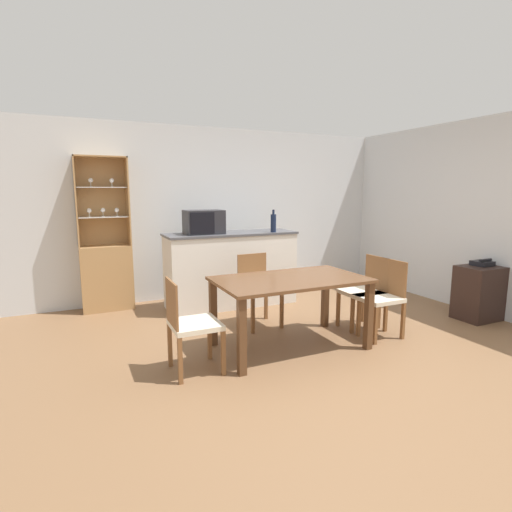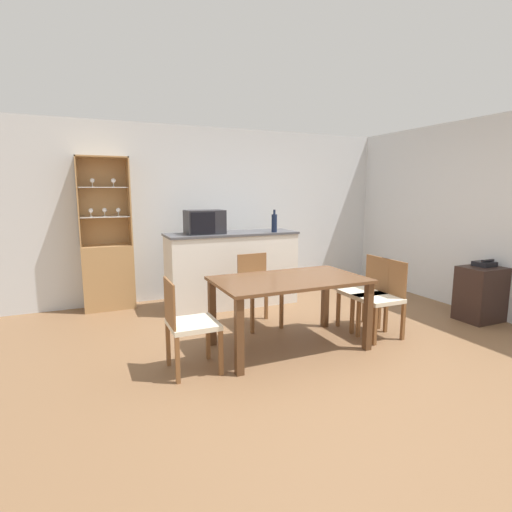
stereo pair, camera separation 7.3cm
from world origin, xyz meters
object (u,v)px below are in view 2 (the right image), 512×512
at_px(side_cabinet, 480,294).
at_px(dining_chair_side_right_near, 381,298).
at_px(dining_chair_side_left_near, 188,324).
at_px(wine_bottle, 274,223).
at_px(dining_table, 289,288).
at_px(telephone, 485,264).
at_px(dining_chair_head_far, 258,289).
at_px(microwave, 205,222).
at_px(display_cabinet, 108,265).
at_px(dining_chair_side_right_far, 365,292).

bearing_deg(side_cabinet, dining_chair_side_right_near, 177.46).
distance_m(dining_chair_side_left_near, wine_bottle, 2.45).
xyz_separation_m(dining_table, telephone, (2.67, -0.17, 0.09)).
bearing_deg(dining_chair_head_far, microwave, -71.40).
relative_size(microwave, wine_bottle, 1.61).
bearing_deg(dining_chair_side_right_near, dining_chair_side_left_near, 90.18).
xyz_separation_m(dining_chair_side_right_near, wine_bottle, (-0.51, 1.64, 0.73)).
bearing_deg(telephone, side_cabinet, -155.53).
distance_m(display_cabinet, dining_chair_head_far, 2.17).
relative_size(dining_chair_side_left_near, side_cabinet, 1.25).
distance_m(dining_chair_side_left_near, dining_chair_side_right_far, 2.19).
bearing_deg(dining_chair_side_right_far, telephone, -100.38).
height_order(dining_chair_side_right_near, dining_chair_head_far, same).
xyz_separation_m(dining_table, dining_chair_side_right_near, (1.09, -0.13, -0.18)).
bearing_deg(telephone, dining_chair_side_left_near, 179.40).
height_order(display_cabinet, side_cabinet, display_cabinet).
bearing_deg(dining_table, dining_chair_side_right_near, -7.03).
relative_size(display_cabinet, dining_chair_side_left_near, 2.41).
bearing_deg(microwave, dining_chair_side_left_near, -111.27).
bearing_deg(wine_bottle, dining_table, -110.99).
relative_size(dining_chair_side_left_near, wine_bottle, 2.70).
bearing_deg(wine_bottle, dining_chair_head_far, -128.27).
height_order(dining_chair_side_right_near, telephone, dining_chair_side_right_near).
bearing_deg(side_cabinet, dining_chair_side_left_near, 178.95).
distance_m(dining_chair_head_far, dining_chair_side_right_far, 1.26).
xyz_separation_m(dining_chair_side_right_far, microwave, (-1.46, 1.58, 0.75)).
xyz_separation_m(display_cabinet, telephone, (4.27, -2.41, 0.10)).
distance_m(dining_table, dining_chair_head_far, 0.79).
height_order(microwave, telephone, microwave).
distance_m(dining_table, dining_chair_side_right_far, 1.11).
distance_m(dining_chair_side_right_near, wine_bottle, 1.87).
bearing_deg(dining_chair_side_right_far, wine_bottle, 20.90).
bearing_deg(display_cabinet, telephone, -29.46).
distance_m(display_cabinet, dining_table, 2.75).
bearing_deg(dining_chair_side_right_far, dining_chair_head_far, 60.22).
xyz_separation_m(display_cabinet, dining_table, (1.60, -2.24, 0.02)).
height_order(dining_table, dining_chair_side_right_near, dining_chair_side_right_near).
bearing_deg(wine_bottle, dining_chair_side_right_near, -72.78).
relative_size(dining_chair_side_right_far, wine_bottle, 2.70).
distance_m(dining_chair_side_left_near, telephone, 3.77).
height_order(display_cabinet, telephone, display_cabinet).
bearing_deg(wine_bottle, side_cabinet, -40.10).
bearing_deg(dining_chair_side_right_near, microwave, 38.48).
height_order(display_cabinet, dining_table, display_cabinet).
height_order(dining_table, side_cabinet, dining_table).
bearing_deg(display_cabinet, side_cabinet, -30.12).
height_order(wine_bottle, telephone, wine_bottle).
bearing_deg(dining_chair_head_far, wine_bottle, -131.03).
xyz_separation_m(dining_table, dining_chair_side_left_near, (-1.09, -0.13, -0.18)).
height_order(wine_bottle, side_cabinet, wine_bottle).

